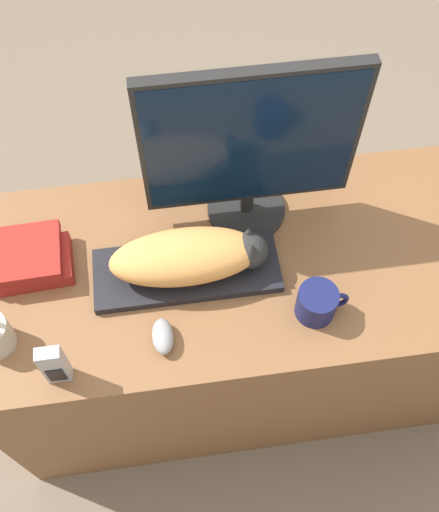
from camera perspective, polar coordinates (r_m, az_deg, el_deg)
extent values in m
plane|color=#6B5B4C|center=(2.08, 3.53, -17.88)|extent=(12.00, 12.00, 0.00)
cube|color=brown|center=(1.83, 2.52, -6.12)|extent=(1.41, 0.61, 0.72)
cube|color=black|center=(1.49, -3.14, -1.40)|extent=(0.46, 0.17, 0.02)
ellipsoid|color=#D18C47|center=(1.43, -3.27, -0.06)|extent=(0.37, 0.15, 0.11)
sphere|color=#262626|center=(1.44, 2.87, 0.56)|extent=(0.09, 0.09, 0.09)
cone|color=#262626|center=(1.40, 3.10, 0.70)|extent=(0.03, 0.03, 0.04)
cone|color=#262626|center=(1.42, 2.80, 2.24)|extent=(0.03, 0.03, 0.04)
cylinder|color=black|center=(1.59, 2.55, 4.51)|extent=(0.21, 0.21, 0.02)
cylinder|color=black|center=(1.56, 2.61, 5.41)|extent=(0.04, 0.04, 0.07)
cube|color=black|center=(1.38, 2.98, 10.95)|extent=(0.51, 0.03, 0.41)
cube|color=black|center=(1.38, 3.04, 10.68)|extent=(0.48, 0.02, 0.38)
ellipsoid|color=gray|center=(1.40, -5.43, -7.63)|extent=(0.05, 0.09, 0.04)
cylinder|color=#141947|center=(1.43, 9.23, -4.44)|extent=(0.10, 0.10, 0.09)
torus|color=#141947|center=(1.44, 11.07, -4.18)|extent=(0.06, 0.01, 0.06)
cube|color=#99999E|center=(1.37, -15.47, -9.96)|extent=(0.05, 0.03, 0.14)
cube|color=black|center=(1.38, -15.27, -10.90)|extent=(0.04, 0.00, 0.06)
cube|color=maroon|center=(1.55, -17.36, -0.76)|extent=(0.20, 0.15, 0.04)
cube|color=maroon|center=(1.53, -17.84, 0.26)|extent=(0.17, 0.17, 0.03)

